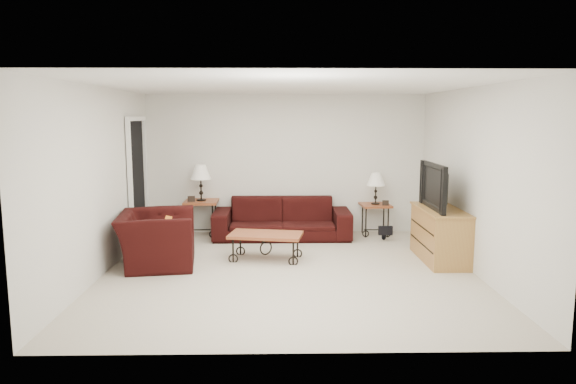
% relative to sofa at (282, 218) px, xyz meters
% --- Properties ---
extents(ground, '(5.00, 5.00, 0.00)m').
position_rel_sofa_xyz_m(ground, '(0.08, -2.02, -0.35)').
color(ground, '#BBB1A0').
rests_on(ground, ground).
extents(wall_back, '(5.00, 0.02, 2.50)m').
position_rel_sofa_xyz_m(wall_back, '(0.08, 0.48, 0.90)').
color(wall_back, silver).
rests_on(wall_back, ground).
extents(wall_front, '(5.00, 0.02, 2.50)m').
position_rel_sofa_xyz_m(wall_front, '(0.08, -4.52, 0.90)').
color(wall_front, silver).
rests_on(wall_front, ground).
extents(wall_left, '(0.02, 5.00, 2.50)m').
position_rel_sofa_xyz_m(wall_left, '(-2.42, -2.02, 0.90)').
color(wall_left, silver).
rests_on(wall_left, ground).
extents(wall_right, '(0.02, 5.00, 2.50)m').
position_rel_sofa_xyz_m(wall_right, '(2.58, -2.02, 0.90)').
color(wall_right, silver).
rests_on(wall_right, ground).
extents(ceiling, '(5.00, 5.00, 0.00)m').
position_rel_sofa_xyz_m(ceiling, '(0.08, -2.02, 2.15)').
color(ceiling, white).
rests_on(ceiling, wall_back).
extents(doorway, '(0.08, 0.94, 2.04)m').
position_rel_sofa_xyz_m(doorway, '(-2.39, -0.37, 0.67)').
color(doorway, black).
rests_on(doorway, ground).
extents(sofa, '(2.37, 0.93, 0.69)m').
position_rel_sofa_xyz_m(sofa, '(0.00, 0.00, 0.00)').
color(sofa, black).
rests_on(sofa, ground).
extents(side_table_left, '(0.59, 0.59, 0.63)m').
position_rel_sofa_xyz_m(side_table_left, '(-1.43, 0.18, -0.03)').
color(side_table_left, brown).
rests_on(side_table_left, ground).
extents(side_table_right, '(0.54, 0.54, 0.56)m').
position_rel_sofa_xyz_m(side_table_right, '(1.66, 0.18, -0.07)').
color(side_table_right, brown).
rests_on(side_table_right, ground).
extents(lamp_left, '(0.36, 0.36, 0.63)m').
position_rel_sofa_xyz_m(lamp_left, '(-1.43, 0.18, 0.60)').
color(lamp_left, black).
rests_on(lamp_left, side_table_left).
extents(lamp_right, '(0.34, 0.34, 0.56)m').
position_rel_sofa_xyz_m(lamp_right, '(1.66, 0.18, 0.49)').
color(lamp_right, black).
rests_on(lamp_right, side_table_right).
extents(photo_frame_left, '(0.13, 0.04, 0.11)m').
position_rel_sofa_xyz_m(photo_frame_left, '(-1.58, 0.03, 0.34)').
color(photo_frame_left, black).
rests_on(photo_frame_left, side_table_left).
extents(photo_frame_right, '(0.11, 0.03, 0.09)m').
position_rel_sofa_xyz_m(photo_frame_right, '(1.81, 0.03, 0.26)').
color(photo_frame_right, black).
rests_on(photo_frame_right, side_table_right).
extents(coffee_table, '(1.14, 0.75, 0.40)m').
position_rel_sofa_xyz_m(coffee_table, '(-0.25, -1.41, -0.15)').
color(coffee_table, brown).
rests_on(coffee_table, ground).
extents(armchair, '(1.17, 1.30, 0.76)m').
position_rel_sofa_xyz_m(armchair, '(-1.80, -1.67, 0.03)').
color(armchair, black).
rests_on(armchair, ground).
extents(throw_pillow, '(0.14, 0.35, 0.34)m').
position_rel_sofa_xyz_m(throw_pillow, '(-1.65, -1.72, 0.17)').
color(throw_pillow, '#B76717').
rests_on(throw_pillow, armchair).
extents(tv_stand, '(0.54, 1.29, 0.77)m').
position_rel_sofa_xyz_m(tv_stand, '(2.31, -1.49, 0.04)').
color(tv_stand, olive).
rests_on(tv_stand, ground).
extents(television, '(0.15, 1.16, 0.67)m').
position_rel_sofa_xyz_m(television, '(2.29, -1.49, 0.76)').
color(television, black).
rests_on(television, tv_stand).
extents(backpack, '(0.45, 0.40, 0.47)m').
position_rel_sofa_xyz_m(backpack, '(1.75, -0.21, -0.11)').
color(backpack, black).
rests_on(backpack, ground).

